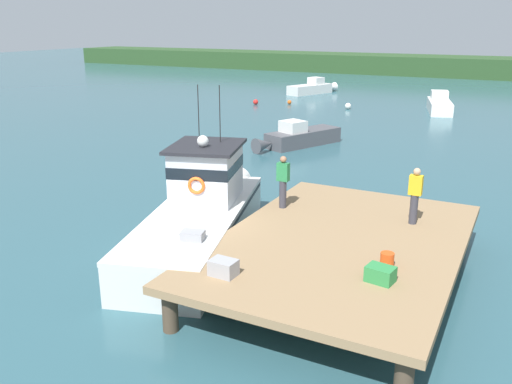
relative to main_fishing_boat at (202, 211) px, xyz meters
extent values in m
plane|color=#2D5660|center=(-0.04, -0.66, -1.01)|extent=(200.00, 200.00, 0.00)
cylinder|color=#4C3D2D|center=(2.16, -4.76, -0.51)|extent=(0.36, 0.36, 1.00)
cylinder|color=#4C3D2D|center=(7.36, -4.76, -0.51)|extent=(0.36, 0.36, 1.00)
cylinder|color=#4C3D2D|center=(2.16, 3.44, -0.51)|extent=(0.36, 0.36, 1.00)
cylinder|color=#4C3D2D|center=(7.36, 3.44, -0.51)|extent=(0.36, 0.36, 1.00)
cube|color=#937551|center=(4.76, -0.66, 0.09)|extent=(6.00, 9.00, 0.20)
cube|color=silver|center=(0.16, -0.54, -0.46)|extent=(4.66, 8.38, 1.10)
cone|color=silver|center=(-1.23, 4.16, -0.46)|extent=(1.56, 2.04, 1.10)
cube|color=black|center=(0.16, -0.54, -0.01)|extent=(4.63, 8.23, 0.12)
cube|color=silver|center=(0.16, -0.54, 0.15)|extent=(4.70, 8.39, 0.12)
cube|color=silver|center=(-0.18, 0.61, 0.99)|extent=(2.44, 2.65, 1.80)
cube|color=black|center=(-0.18, 0.61, 1.31)|extent=(2.47, 2.67, 0.36)
cube|color=#232328|center=(-0.18, 0.61, 1.94)|extent=(2.76, 3.00, 0.10)
sphere|color=white|center=(-0.10, 0.32, 2.17)|extent=(0.36, 0.36, 0.36)
cylinder|color=black|center=(-0.66, 0.99, 2.89)|extent=(0.03, 0.03, 1.80)
cylinder|color=black|center=(0.01, 1.19, 2.89)|extent=(0.03, 0.03, 1.80)
cube|color=#939399|center=(1.31, -2.50, 0.27)|extent=(0.70, 0.59, 0.36)
torus|color=orange|center=(0.57, -3.34, 0.15)|extent=(0.70, 0.70, 0.12)
torus|color=#EA5119|center=(0.14, -0.48, 0.99)|extent=(0.55, 0.25, 0.54)
cube|color=#9E9EA3|center=(3.05, -3.89, 0.38)|extent=(0.62, 0.46, 0.37)
cube|color=#2D8442|center=(6.30, -2.59, 0.37)|extent=(0.66, 0.53, 0.35)
cylinder|color=#E04C19|center=(6.24, -1.75, 0.36)|extent=(0.32, 0.32, 0.34)
cylinder|color=#383842|center=(2.32, 0.99, 0.62)|extent=(0.22, 0.22, 0.86)
cube|color=#287F47|center=(2.32, 0.99, 1.33)|extent=(0.36, 0.22, 0.56)
sphere|color=#9E7051|center=(2.32, 0.99, 1.72)|extent=(0.20, 0.20, 0.20)
cylinder|color=#383842|center=(6.19, 1.40, 0.62)|extent=(0.22, 0.22, 0.86)
cube|color=gold|center=(6.19, 1.40, 1.33)|extent=(0.36, 0.22, 0.56)
sphere|color=tan|center=(6.19, 1.40, 1.72)|extent=(0.20, 0.20, 0.20)
cube|color=#4C4C51|center=(-2.50, 14.53, -0.59)|extent=(3.21, 4.83, 0.84)
cone|color=#4C4C51|center=(-3.66, 11.88, -0.59)|extent=(1.24, 1.40, 0.84)
cube|color=silver|center=(-2.83, 13.79, 0.15)|extent=(1.54, 1.53, 0.63)
cube|color=silver|center=(-10.55, 35.91, -0.57)|extent=(3.22, 5.01, 0.87)
cone|color=silver|center=(-9.42, 38.68, -0.57)|extent=(1.26, 1.44, 0.87)
cube|color=silver|center=(-10.24, 36.69, 0.19)|extent=(1.58, 1.57, 0.65)
cube|color=white|center=(2.45, 30.06, -0.56)|extent=(2.69, 5.13, 0.89)
cone|color=white|center=(1.71, 33.03, -0.56)|extent=(1.16, 1.40, 0.89)
cube|color=silver|center=(2.24, 30.89, 0.22)|extent=(1.50, 1.49, 0.67)
sphere|color=silver|center=(-4.30, 28.40, -0.76)|extent=(0.49, 0.49, 0.49)
sphere|color=#EA5B19|center=(-9.56, 28.76, -0.83)|extent=(0.35, 0.35, 0.35)
sphere|color=red|center=(-12.03, 27.30, -0.79)|extent=(0.43, 0.43, 0.43)
cube|color=#284723|center=(-0.04, 61.34, 0.19)|extent=(120.00, 8.00, 2.40)
camera|label=1|loc=(8.76, -13.47, 5.68)|focal=38.00mm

